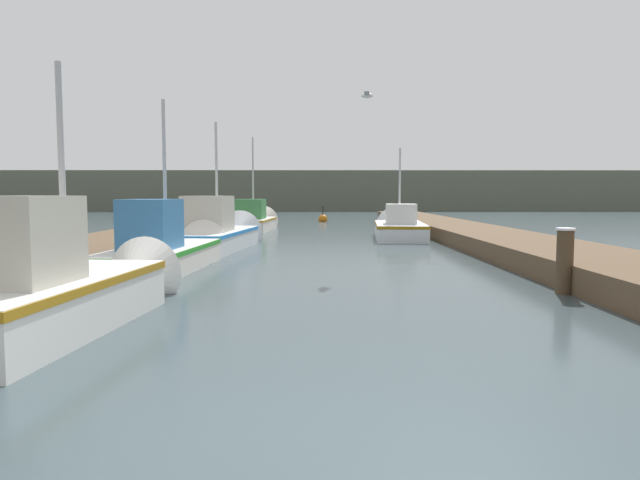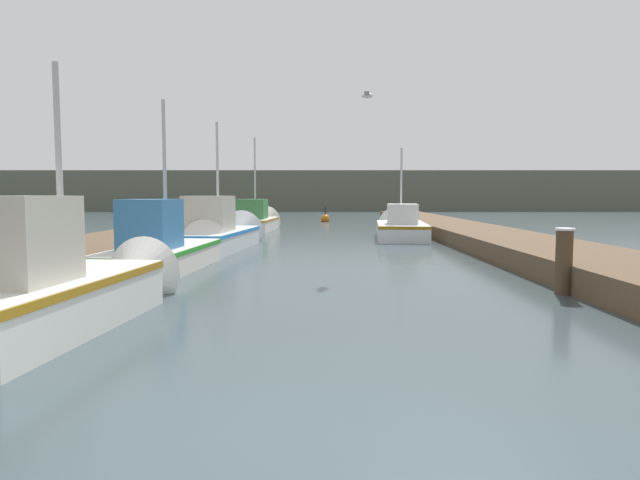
{
  "view_description": "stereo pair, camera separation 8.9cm",
  "coord_description": "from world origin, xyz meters",
  "px_view_note": "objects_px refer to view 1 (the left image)",
  "views": [
    {
      "loc": [
        0.0,
        -3.66,
        1.7
      ],
      "look_at": [
        0.1,
        9.94,
        0.59
      ],
      "focal_mm": 32.0,
      "sensor_mm": 36.0,
      "label": 1
    },
    {
      "loc": [
        0.09,
        -3.66,
        1.7
      ],
      "look_at": [
        0.1,
        9.94,
        0.59
      ],
      "focal_mm": 32.0,
      "sensor_mm": 36.0,
      "label": 2
    }
  ],
  "objects_px": {
    "fishing_boat_1": "(172,248)",
    "fishing_boat_3": "(399,227)",
    "channel_buoy": "(323,219)",
    "fishing_boat_4": "(255,220)",
    "mooring_piling_3": "(208,218)",
    "fishing_boat_0": "(73,287)",
    "seagull_lead": "(367,95)",
    "fishing_boat_2": "(219,233)",
    "mooring_piling_1": "(235,214)",
    "mooring_piling_0": "(193,226)",
    "mooring_piling_2": "(565,261)"
  },
  "relations": [
    {
      "from": "fishing_boat_1",
      "to": "fishing_boat_2",
      "type": "xyz_separation_m",
      "value": [
        0.31,
        4.63,
        0.04
      ]
    },
    {
      "from": "fishing_boat_2",
      "to": "mooring_piling_2",
      "type": "xyz_separation_m",
      "value": [
        7.26,
        -8.28,
        0.1
      ]
    },
    {
      "from": "mooring_piling_2",
      "to": "fishing_boat_2",
      "type": "bearing_deg",
      "value": 131.24
    },
    {
      "from": "fishing_boat_3",
      "to": "fishing_boat_4",
      "type": "bearing_deg",
      "value": 146.36
    },
    {
      "from": "fishing_boat_4",
      "to": "mooring_piling_1",
      "type": "bearing_deg",
      "value": 120.75
    },
    {
      "from": "mooring_piling_0",
      "to": "seagull_lead",
      "type": "height_order",
      "value": "seagull_lead"
    },
    {
      "from": "fishing_boat_1",
      "to": "mooring_piling_3",
      "type": "distance_m",
      "value": 9.86
    },
    {
      "from": "fishing_boat_3",
      "to": "mooring_piling_0",
      "type": "xyz_separation_m",
      "value": [
        -7.55,
        -2.26,
        0.15
      ]
    },
    {
      "from": "mooring_piling_1",
      "to": "seagull_lead",
      "type": "bearing_deg",
      "value": -71.28
    },
    {
      "from": "mooring_piling_2",
      "to": "seagull_lead",
      "type": "xyz_separation_m",
      "value": [
        -3.01,
        4.14,
        3.45
      ]
    },
    {
      "from": "fishing_boat_1",
      "to": "fishing_boat_3",
      "type": "bearing_deg",
      "value": 57.99
    },
    {
      "from": "fishing_boat_1",
      "to": "seagull_lead",
      "type": "relative_size",
      "value": 10.57
    },
    {
      "from": "mooring_piling_0",
      "to": "mooring_piling_2",
      "type": "height_order",
      "value": "mooring_piling_2"
    },
    {
      "from": "fishing_boat_1",
      "to": "seagull_lead",
      "type": "height_order",
      "value": "seagull_lead"
    },
    {
      "from": "fishing_boat_0",
      "to": "channel_buoy",
      "type": "xyz_separation_m",
      "value": [
        3.59,
        27.59,
        -0.33
      ]
    },
    {
      "from": "fishing_boat_1",
      "to": "channel_buoy",
      "type": "height_order",
      "value": "fishing_boat_1"
    },
    {
      "from": "mooring_piling_0",
      "to": "seagull_lead",
      "type": "bearing_deg",
      "value": -48.62
    },
    {
      "from": "fishing_boat_1",
      "to": "channel_buoy",
      "type": "relative_size",
      "value": 5.58
    },
    {
      "from": "seagull_lead",
      "to": "fishing_boat_1",
      "type": "bearing_deg",
      "value": 103.49
    },
    {
      "from": "fishing_boat_4",
      "to": "mooring_piling_0",
      "type": "relative_size",
      "value": 4.73
    },
    {
      "from": "fishing_boat_2",
      "to": "mooring_piling_3",
      "type": "height_order",
      "value": "fishing_boat_2"
    },
    {
      "from": "fishing_boat_2",
      "to": "fishing_boat_3",
      "type": "relative_size",
      "value": 1.07
    },
    {
      "from": "fishing_boat_1",
      "to": "fishing_boat_4",
      "type": "height_order",
      "value": "fishing_boat_4"
    },
    {
      "from": "fishing_boat_3",
      "to": "mooring_piling_1",
      "type": "bearing_deg",
      "value": 139.94
    },
    {
      "from": "fishing_boat_1",
      "to": "seagull_lead",
      "type": "bearing_deg",
      "value": 10.27
    },
    {
      "from": "fishing_boat_4",
      "to": "mooring_piling_1",
      "type": "distance_m",
      "value": 2.83
    },
    {
      "from": "fishing_boat_2",
      "to": "fishing_boat_4",
      "type": "distance_m",
      "value": 9.31
    },
    {
      "from": "fishing_boat_3",
      "to": "seagull_lead",
      "type": "bearing_deg",
      "value": -98.42
    },
    {
      "from": "fishing_boat_4",
      "to": "fishing_boat_3",
      "type": "bearing_deg",
      "value": -34.58
    },
    {
      "from": "mooring_piling_1",
      "to": "mooring_piling_2",
      "type": "relative_size",
      "value": 1.18
    },
    {
      "from": "channel_buoy",
      "to": "mooring_piling_1",
      "type": "bearing_deg",
      "value": -131.15
    },
    {
      "from": "mooring_piling_0",
      "to": "seagull_lead",
      "type": "distance_m",
      "value": 9.05
    },
    {
      "from": "fishing_boat_2",
      "to": "mooring_piling_1",
      "type": "relative_size",
      "value": 4.49
    },
    {
      "from": "fishing_boat_2",
      "to": "mooring_piling_0",
      "type": "distance_m",
      "value": 2.48
    },
    {
      "from": "fishing_boat_0",
      "to": "channel_buoy",
      "type": "distance_m",
      "value": 27.83
    },
    {
      "from": "mooring_piling_1",
      "to": "mooring_piling_3",
      "type": "relative_size",
      "value": 0.93
    },
    {
      "from": "channel_buoy",
      "to": "mooring_piling_3",
      "type": "bearing_deg",
      "value": -111.77
    },
    {
      "from": "channel_buoy",
      "to": "seagull_lead",
      "type": "xyz_separation_m",
      "value": [
        0.79,
        -21.26,
        3.86
      ]
    },
    {
      "from": "fishing_boat_0",
      "to": "fishing_boat_2",
      "type": "xyz_separation_m",
      "value": [
        0.13,
        10.48,
        -0.02
      ]
    },
    {
      "from": "fishing_boat_0",
      "to": "mooring_piling_3",
      "type": "relative_size",
      "value": 3.44
    },
    {
      "from": "fishing_boat_0",
      "to": "mooring_piling_0",
      "type": "xyz_separation_m",
      "value": [
        -1.15,
        12.61,
        0.07
      ]
    },
    {
      "from": "fishing_boat_0",
      "to": "fishing_boat_4",
      "type": "relative_size",
      "value": 0.94
    },
    {
      "from": "mooring_piling_2",
      "to": "mooring_piling_3",
      "type": "xyz_separation_m",
      "value": [
        -8.57,
        13.46,
        0.15
      ]
    },
    {
      "from": "fishing_boat_1",
      "to": "mooring_piling_0",
      "type": "distance_m",
      "value": 6.83
    },
    {
      "from": "mooring_piling_3",
      "to": "channel_buoy",
      "type": "bearing_deg",
      "value": 68.23
    },
    {
      "from": "fishing_boat_3",
      "to": "mooring_piling_2",
      "type": "bearing_deg",
      "value": -80.61
    },
    {
      "from": "fishing_boat_0",
      "to": "fishing_boat_4",
      "type": "height_order",
      "value": "fishing_boat_4"
    },
    {
      "from": "fishing_boat_0",
      "to": "seagull_lead",
      "type": "xyz_separation_m",
      "value": [
        4.38,
        6.34,
        3.53
      ]
    },
    {
      "from": "seagull_lead",
      "to": "fishing_boat_0",
      "type": "bearing_deg",
      "value": 152.74
    },
    {
      "from": "fishing_boat_2",
      "to": "fishing_boat_4",
      "type": "height_order",
      "value": "fishing_boat_4"
    }
  ]
}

